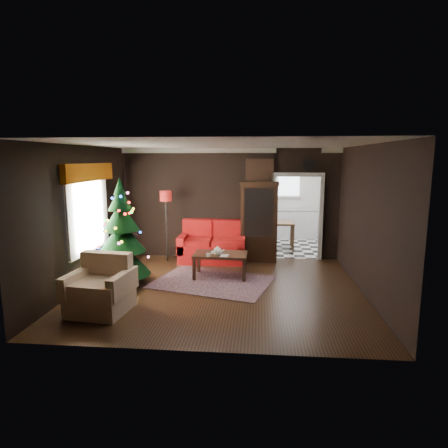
# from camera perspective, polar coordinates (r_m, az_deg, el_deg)

# --- Properties ---
(floor) EXTENTS (5.50, 5.50, 0.00)m
(floor) POSITION_cam_1_polar(r_m,az_deg,el_deg) (7.66, -0.62, -9.65)
(floor) COLOR black
(floor) RESTS_ON ground
(ceiling) EXTENTS (5.50, 5.50, 0.00)m
(ceiling) POSITION_cam_1_polar(r_m,az_deg,el_deg) (7.24, -0.66, 11.77)
(ceiling) COLOR white
(ceiling) RESTS_ON ground
(wall_back) EXTENTS (5.50, 0.00, 5.50)m
(wall_back) POSITION_cam_1_polar(r_m,az_deg,el_deg) (9.79, 0.85, 3.01)
(wall_back) COLOR black
(wall_back) RESTS_ON ground
(wall_front) EXTENTS (5.50, 0.00, 5.50)m
(wall_front) POSITION_cam_1_polar(r_m,az_deg,el_deg) (4.89, -3.63, -3.79)
(wall_front) COLOR black
(wall_front) RESTS_ON ground
(wall_left) EXTENTS (0.00, 5.50, 5.50)m
(wall_left) POSITION_cam_1_polar(r_m,az_deg,el_deg) (8.08, -20.44, 0.98)
(wall_left) COLOR black
(wall_left) RESTS_ON ground
(wall_right) EXTENTS (0.00, 5.50, 5.50)m
(wall_right) POSITION_cam_1_polar(r_m,az_deg,el_deg) (7.56, 20.59, 0.41)
(wall_right) COLOR black
(wall_right) RESTS_ON ground
(doorway) EXTENTS (1.10, 0.10, 2.10)m
(doorway) POSITION_cam_1_polar(r_m,az_deg,el_deg) (9.85, 10.75, 0.83)
(doorway) COLOR white
(doorway) RESTS_ON ground
(left_window) EXTENTS (0.05, 1.60, 1.40)m
(left_window) POSITION_cam_1_polar(r_m,az_deg,el_deg) (8.23, -19.62, 1.53)
(left_window) COLOR white
(left_window) RESTS_ON wall_left
(valance) EXTENTS (0.12, 2.10, 0.35)m
(valance) POSITION_cam_1_polar(r_m,az_deg,el_deg) (8.13, -19.43, 7.26)
(valance) COLOR #964605
(valance) RESTS_ON wall_left
(kitchen_floor) EXTENTS (3.00, 3.00, 0.00)m
(kitchen_floor) POSITION_cam_1_polar(r_m,az_deg,el_deg) (11.52, 9.89, -3.18)
(kitchen_floor) COLOR white
(kitchen_floor) RESTS_ON ground
(kitchen_window) EXTENTS (0.70, 0.06, 0.70)m
(kitchen_window) POSITION_cam_1_polar(r_m,az_deg,el_deg) (12.71, 9.59, 5.77)
(kitchen_window) COLOR white
(kitchen_window) RESTS_ON ground
(rug) EXTENTS (2.71, 2.28, 0.01)m
(rug) POSITION_cam_1_polar(r_m,az_deg,el_deg) (8.07, -1.76, -8.61)
(rug) COLOR #382E34
(rug) RESTS_ON ground
(loveseat) EXTENTS (1.70, 0.90, 1.00)m
(loveseat) POSITION_cam_1_polar(r_m,az_deg,el_deg) (9.53, -1.77, -2.66)
(loveseat) COLOR #9E0607
(loveseat) RESTS_ON ground
(curio_cabinet) EXTENTS (0.90, 0.45, 1.90)m
(curio_cabinet) POSITION_cam_1_polar(r_m,az_deg,el_deg) (9.60, 5.21, 0.12)
(curio_cabinet) COLOR black
(curio_cabinet) RESTS_ON ground
(floor_lamp) EXTENTS (0.38, 0.38, 1.87)m
(floor_lamp) POSITION_cam_1_polar(r_m,az_deg,el_deg) (9.59, -8.56, -0.68)
(floor_lamp) COLOR black
(floor_lamp) RESTS_ON ground
(christmas_tree) EXTENTS (1.16, 1.16, 2.13)m
(christmas_tree) POSITION_cam_1_polar(r_m,az_deg,el_deg) (7.93, -14.99, -1.45)
(christmas_tree) COLOR black
(christmas_tree) RESTS_ON ground
(armchair) EXTENTS (1.04, 1.04, 0.96)m
(armchair) POSITION_cam_1_polar(r_m,az_deg,el_deg) (6.76, -18.02, -8.69)
(armchair) COLOR tan
(armchair) RESTS_ON ground
(coffee_table) EXTENTS (1.15, 0.71, 0.51)m
(coffee_table) POSITION_cam_1_polar(r_m,az_deg,el_deg) (8.34, -0.54, -6.11)
(coffee_table) COLOR black
(coffee_table) RESTS_ON rug
(teapot) EXTENTS (0.27, 0.27, 0.20)m
(teapot) POSITION_cam_1_polar(r_m,az_deg,el_deg) (8.07, -0.97, -4.04)
(teapot) COLOR beige
(teapot) RESTS_ON coffee_table
(cup_a) EXTENTS (0.07, 0.07, 0.05)m
(cup_a) POSITION_cam_1_polar(r_m,az_deg,el_deg) (8.25, -1.76, -4.24)
(cup_a) COLOR white
(cup_a) RESTS_ON coffee_table
(cup_b) EXTENTS (0.09, 0.09, 0.07)m
(cup_b) POSITION_cam_1_polar(r_m,az_deg,el_deg) (8.02, -2.34, -4.60)
(cup_b) COLOR beige
(cup_b) RESTS_ON coffee_table
(book) EXTENTS (0.16, 0.04, 0.22)m
(book) POSITION_cam_1_polar(r_m,az_deg,el_deg) (8.04, -0.48, -4.01)
(book) COLOR tan
(book) RESTS_ON coffee_table
(wall_clock) EXTENTS (0.32, 0.32, 0.06)m
(wall_clock) POSITION_cam_1_polar(r_m,az_deg,el_deg) (9.72, 12.51, 8.53)
(wall_clock) COLOR silver
(wall_clock) RESTS_ON wall_back
(painting) EXTENTS (0.62, 0.05, 0.52)m
(painting) POSITION_cam_1_polar(r_m,az_deg,el_deg) (9.65, 5.33, 7.94)
(painting) COLOR #C27E53
(painting) RESTS_ON wall_back
(kitchen_counter) EXTENTS (1.80, 0.60, 0.90)m
(kitchen_counter) POSITION_cam_1_polar(r_m,az_deg,el_deg) (12.61, 9.51, 0.02)
(kitchen_counter) COLOR white
(kitchen_counter) RESTS_ON ground
(kitchen_table) EXTENTS (0.70, 0.70, 0.75)m
(kitchen_table) POSITION_cam_1_polar(r_m,az_deg,el_deg) (11.13, 8.52, -1.63)
(kitchen_table) COLOR brown
(kitchen_table) RESTS_ON ground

